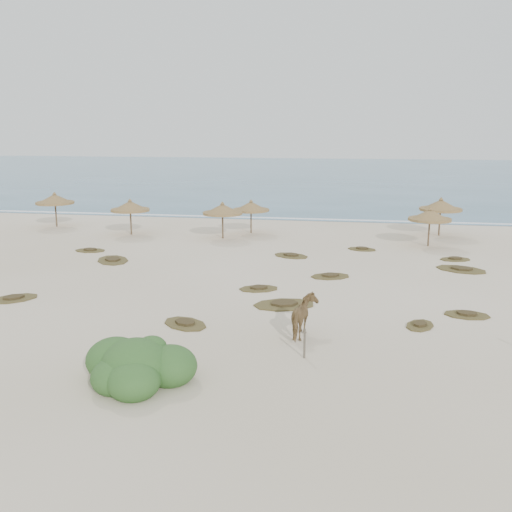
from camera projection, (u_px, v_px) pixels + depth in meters
The scene contains 25 objects.
ground at pixel (256, 314), 24.17m from camera, with size 160.00×160.00×0.00m, color beige.
ocean at pixel (331, 174), 96.29m from camera, with size 200.00×100.00×0.01m, color #24536D.
foam_line at pixel (307, 219), 49.17m from camera, with size 70.00×0.60×0.01m, color white.
palapa_0 at pixel (55, 200), 45.04m from camera, with size 3.89×3.89×2.78m.
palapa_1 at pixel (130, 207), 41.67m from camera, with size 3.68×3.68×2.67m.
palapa_2 at pixel (223, 210), 40.20m from camera, with size 3.60×3.60×2.65m.
palapa_3 at pixel (251, 207), 42.29m from camera, with size 2.93×2.93×2.54m.
palapa_4 at pixel (430, 216), 37.51m from camera, with size 3.44×3.44×2.65m.
palapa_5 at pixel (441, 206), 41.20m from camera, with size 3.99×3.99×2.84m.
horse at pixel (304, 317), 21.39m from camera, with size 0.84×1.85×1.56m, color olive.
fence_post_near at pixel (305, 344), 19.45m from camera, with size 0.08×0.08×1.05m, color brown.
bush at pixel (137, 366), 17.58m from camera, with size 3.62×3.19×1.62m.
scrub_0 at pixel (14, 298), 26.22m from camera, with size 2.56×2.48×0.16m.
scrub_1 at pixel (113, 260), 33.79m from camera, with size 2.93×3.21×0.16m.
scrub_2 at pixel (259, 288), 27.83m from camera, with size 2.24×1.84×0.16m.
scrub_3 at pixel (330, 276), 30.15m from camera, with size 2.47×2.06×0.16m.
scrub_4 at pixel (467, 315), 23.93m from camera, with size 1.97×1.37×0.16m.
scrub_5 at pixel (461, 269), 31.60m from camera, with size 3.22×2.72×0.16m.
scrub_6 at pixel (90, 250), 36.48m from camera, with size 2.00×1.33×0.16m.
scrub_7 at pixel (362, 249), 36.86m from camera, with size 2.06×1.59×0.16m.
scrub_9 at pixel (284, 304), 25.32m from camera, with size 3.23×2.63×0.16m.
scrub_10 at pixel (455, 259), 34.03m from camera, with size 2.08×1.65×0.16m.
scrub_11 at pixel (185, 323), 22.84m from camera, with size 2.49×2.30×0.16m.
scrub_12 at pixel (420, 325), 22.66m from camera, with size 1.54×1.83×0.16m.
scrub_13 at pixel (291, 255), 34.98m from camera, with size 2.63×2.25×0.16m.
Camera 1 is at (3.87, -22.71, 7.73)m, focal length 40.00 mm.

